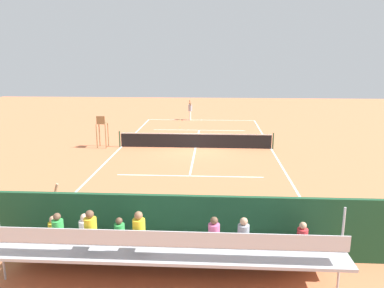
{
  "coord_description": "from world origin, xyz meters",
  "views": [
    {
      "loc": [
        -1.2,
        24.55,
        6.06
      ],
      "look_at": [
        0.0,
        4.0,
        1.2
      ],
      "focal_mm": 35.57,
      "sensor_mm": 36.0,
      "label": 1
    }
  ],
  "objects_px": {
    "umpire_chair": "(102,128)",
    "tennis_racket": "(180,120)",
    "courtside_bench": "(275,232)",
    "bleacher_stand": "(164,250)",
    "line_judge": "(54,212)",
    "tennis_player": "(190,109)",
    "tennis_net": "(196,140)",
    "equipment_bag": "(227,243)",
    "tennis_ball_near": "(180,127)"
  },
  "relations": [
    {
      "from": "umpire_chair",
      "to": "tennis_ball_near",
      "type": "bearing_deg",
      "value": -121.49
    },
    {
      "from": "tennis_net",
      "to": "umpire_chair",
      "type": "distance_m",
      "value": 6.26
    },
    {
      "from": "umpire_chair",
      "to": "equipment_bag",
      "type": "relative_size",
      "value": 2.38
    },
    {
      "from": "umpire_chair",
      "to": "equipment_bag",
      "type": "xyz_separation_m",
      "value": [
        -7.88,
        13.16,
        -1.13
      ]
    },
    {
      "from": "courtside_bench",
      "to": "tennis_ball_near",
      "type": "xyz_separation_m",
      "value": [
        4.88,
        -20.4,
        -0.53
      ]
    },
    {
      "from": "tennis_racket",
      "to": "line_judge",
      "type": "xyz_separation_m",
      "value": [
        2.01,
        24.13,
        1.0
      ]
    },
    {
      "from": "bleacher_stand",
      "to": "tennis_player",
      "type": "xyz_separation_m",
      "value": [
        0.96,
        -26.37,
        0.06
      ]
    },
    {
      "from": "courtside_bench",
      "to": "equipment_bag",
      "type": "height_order",
      "value": "courtside_bench"
    },
    {
      "from": "tennis_player",
      "to": "courtside_bench",
      "type": "bearing_deg",
      "value": 99.89
    },
    {
      "from": "tennis_player",
      "to": "tennis_racket",
      "type": "bearing_deg",
      "value": 5.0
    },
    {
      "from": "bleacher_stand",
      "to": "umpire_chair",
      "type": "bearing_deg",
      "value": -67.97
    },
    {
      "from": "bleacher_stand",
      "to": "courtside_bench",
      "type": "height_order",
      "value": "bleacher_stand"
    },
    {
      "from": "line_judge",
      "to": "umpire_chair",
      "type": "bearing_deg",
      "value": -80.43
    },
    {
      "from": "bleacher_stand",
      "to": "tennis_racket",
      "type": "bearing_deg",
      "value": -85.81
    },
    {
      "from": "tennis_net",
      "to": "tennis_racket",
      "type": "distance_m",
      "value": 11.13
    },
    {
      "from": "tennis_net",
      "to": "umpire_chair",
      "type": "xyz_separation_m",
      "value": [
        6.2,
        0.24,
        0.81
      ]
    },
    {
      "from": "equipment_bag",
      "to": "line_judge",
      "type": "xyz_separation_m",
      "value": [
        5.7,
        -0.21,
        0.84
      ]
    },
    {
      "from": "equipment_bag",
      "to": "umpire_chair",
      "type": "bearing_deg",
      "value": -59.09
    },
    {
      "from": "umpire_chair",
      "to": "courtside_bench",
      "type": "relative_size",
      "value": 1.19
    },
    {
      "from": "courtside_bench",
      "to": "tennis_net",
      "type": "bearing_deg",
      "value": -76.49
    },
    {
      "from": "tennis_racket",
      "to": "line_judge",
      "type": "height_order",
      "value": "line_judge"
    },
    {
      "from": "tennis_net",
      "to": "equipment_bag",
      "type": "bearing_deg",
      "value": 97.15
    },
    {
      "from": "tennis_player",
      "to": "tennis_racket",
      "type": "distance_m",
      "value": 1.39
    },
    {
      "from": "courtside_bench",
      "to": "tennis_player",
      "type": "relative_size",
      "value": 0.93
    },
    {
      "from": "tennis_net",
      "to": "umpire_chair",
      "type": "height_order",
      "value": "umpire_chair"
    },
    {
      "from": "umpire_chair",
      "to": "bleacher_stand",
      "type": "bearing_deg",
      "value": 112.03
    },
    {
      "from": "umpire_chair",
      "to": "tennis_player",
      "type": "xyz_separation_m",
      "value": [
        -5.15,
        -11.26,
        -0.3
      ]
    },
    {
      "from": "equipment_bag",
      "to": "line_judge",
      "type": "bearing_deg",
      "value": -2.14
    },
    {
      "from": "tennis_player",
      "to": "tennis_net",
      "type": "bearing_deg",
      "value": 95.43
    },
    {
      "from": "umpire_chair",
      "to": "line_judge",
      "type": "bearing_deg",
      "value": 99.57
    },
    {
      "from": "tennis_racket",
      "to": "line_judge",
      "type": "relative_size",
      "value": 0.28
    },
    {
      "from": "tennis_net",
      "to": "tennis_ball_near",
      "type": "relative_size",
      "value": 156.06
    },
    {
      "from": "tennis_net",
      "to": "courtside_bench",
      "type": "height_order",
      "value": "tennis_net"
    },
    {
      "from": "tennis_player",
      "to": "umpire_chair",
      "type": "bearing_deg",
      "value": 65.42
    },
    {
      "from": "line_judge",
      "to": "tennis_player",
      "type": "bearing_deg",
      "value": -96.99
    },
    {
      "from": "tennis_net",
      "to": "equipment_bag",
      "type": "relative_size",
      "value": 11.44
    },
    {
      "from": "tennis_net",
      "to": "equipment_bag",
      "type": "distance_m",
      "value": 13.51
    },
    {
      "from": "tennis_net",
      "to": "line_judge",
      "type": "distance_m",
      "value": 13.79
    },
    {
      "from": "umpire_chair",
      "to": "equipment_bag",
      "type": "distance_m",
      "value": 15.38
    },
    {
      "from": "line_judge",
      "to": "tennis_net",
      "type": "bearing_deg",
      "value": -106.94
    },
    {
      "from": "tennis_player",
      "to": "line_judge",
      "type": "bearing_deg",
      "value": 83.01
    },
    {
      "from": "umpire_chair",
      "to": "tennis_ball_near",
      "type": "height_order",
      "value": "umpire_chair"
    },
    {
      "from": "equipment_bag",
      "to": "tennis_ball_near",
      "type": "xyz_separation_m",
      "value": [
        3.37,
        -20.53,
        -0.15
      ]
    },
    {
      "from": "bleacher_stand",
      "to": "equipment_bag",
      "type": "xyz_separation_m",
      "value": [
        -1.77,
        -1.95,
        -0.78
      ]
    },
    {
      "from": "equipment_bag",
      "to": "tennis_player",
      "type": "bearing_deg",
      "value": -83.62
    },
    {
      "from": "umpire_chair",
      "to": "tennis_ball_near",
      "type": "xyz_separation_m",
      "value": [
        -4.51,
        -7.36,
        -1.28
      ]
    },
    {
      "from": "umpire_chair",
      "to": "tennis_racket",
      "type": "bearing_deg",
      "value": -110.56
    },
    {
      "from": "courtside_bench",
      "to": "bleacher_stand",
      "type": "bearing_deg",
      "value": 32.44
    },
    {
      "from": "line_judge",
      "to": "tennis_racket",
      "type": "bearing_deg",
      "value": -94.76
    },
    {
      "from": "bleacher_stand",
      "to": "tennis_ball_near",
      "type": "height_order",
      "value": "bleacher_stand"
    }
  ]
}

